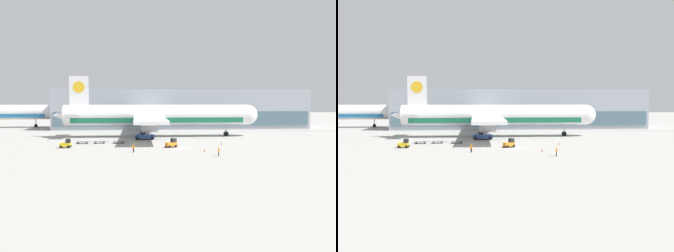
% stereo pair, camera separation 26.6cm
% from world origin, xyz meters
% --- Properties ---
extents(ground_plane, '(400.00, 400.00, 0.00)m').
position_xyz_m(ground_plane, '(0.00, 0.00, 0.00)').
color(ground_plane, gray).
extents(terminal_building, '(90.00, 18.20, 14.00)m').
position_xyz_m(terminal_building, '(7.90, 55.66, 6.99)').
color(terminal_building, '#9EA8B2').
rests_on(terminal_building, ground_plane).
extents(airplane_main, '(58.05, 48.05, 17.00)m').
position_xyz_m(airplane_main, '(-3.31, 25.07, 5.84)').
color(airplane_main, white).
rests_on(airplane_main, ground_plane).
extents(scissor_lift_loader, '(5.22, 3.39, 4.84)m').
position_xyz_m(scissor_lift_loader, '(-6.35, 17.94, 1.88)').
color(scissor_lift_loader, '#284C99').
rests_on(scissor_lift_loader, ground_plane).
extents(baggage_tug_foreground, '(2.81, 2.44, 2.00)m').
position_xyz_m(baggage_tug_foreground, '(-0.79, 1.32, 0.88)').
color(baggage_tug_foreground, orange).
rests_on(baggage_tug_foreground, ground_plane).
extents(baggage_tug_mid, '(2.51, 1.72, 2.00)m').
position_xyz_m(baggage_tug_mid, '(-23.95, 2.40, 0.88)').
color(baggage_tug_mid, yellow).
rests_on(baggage_tug_mid, ground_plane).
extents(baggage_dolly_lead, '(3.75, 1.73, 0.48)m').
position_xyz_m(baggage_dolly_lead, '(-21.43, 9.83, 0.39)').
color(baggage_dolly_lead, '#56565B').
rests_on(baggage_dolly_lead, ground_plane).
extents(baggage_dolly_second, '(3.75, 1.73, 0.48)m').
position_xyz_m(baggage_dolly_second, '(-17.39, 10.10, 0.39)').
color(baggage_dolly_second, '#56565B').
rests_on(baggage_dolly_second, ground_plane).
extents(baggage_dolly_third, '(3.75, 1.73, 0.48)m').
position_xyz_m(baggage_dolly_third, '(-12.79, 9.71, 0.39)').
color(baggage_dolly_third, '#56565B').
rests_on(baggage_dolly_third, ground_plane).
extents(ground_crew_near, '(0.23, 0.57, 1.78)m').
position_xyz_m(ground_crew_near, '(6.74, -12.24, 1.05)').
color(ground_crew_near, black).
rests_on(ground_crew_near, ground_plane).
extents(ground_crew_far, '(0.47, 0.39, 1.68)m').
position_xyz_m(ground_crew_far, '(-9.20, -5.74, 0.98)').
color(ground_crew_far, black).
rests_on(ground_crew_far, ground_plane).
extents(traffic_cone_near, '(0.40, 0.40, 0.57)m').
position_xyz_m(traffic_cone_near, '(11.36, 5.63, 0.28)').
color(traffic_cone_near, black).
rests_on(traffic_cone_near, ground_plane).
extents(traffic_cone_far, '(0.40, 0.40, 0.65)m').
position_xyz_m(traffic_cone_far, '(5.30, -5.53, 0.32)').
color(traffic_cone_far, black).
rests_on(traffic_cone_far, ground_plane).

